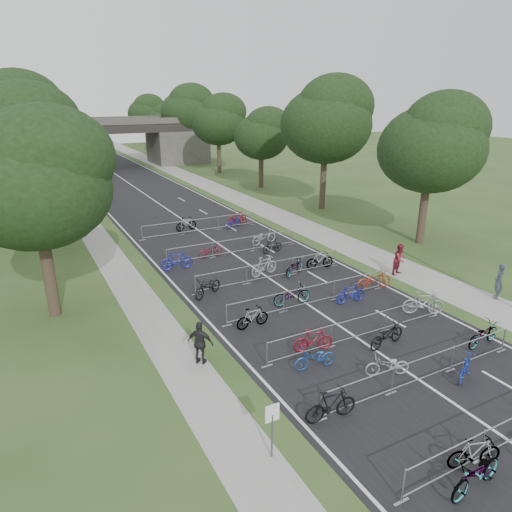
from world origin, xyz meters
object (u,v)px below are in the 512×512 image
at_px(park_sign, 272,421).
at_px(pedestrian_b, 400,259).
at_px(overpass_bridge, 102,143).
at_px(bike_1, 474,453).
at_px(pedestrian_a, 499,281).
at_px(pedestrian_c, 200,343).
at_px(bike_0, 477,475).

distance_m(park_sign, pedestrian_b, 16.66).
relative_size(overpass_bridge, pedestrian_b, 16.53).
distance_m(bike_1, pedestrian_a, 13.25).
relative_size(park_sign, pedestrian_c, 1.01).
relative_size(overpass_bridge, bike_1, 18.54).
distance_m(pedestrian_b, pedestrian_c, 14.37).
bearing_deg(park_sign, pedestrian_b, 33.14).
xyz_separation_m(pedestrian_b, pedestrian_c, (-13.94, -3.46, -0.03)).
height_order(bike_0, pedestrian_a, pedestrian_a).
bearing_deg(pedestrian_c, bike_1, 161.97).
relative_size(overpass_bridge, bike_0, 14.86).
distance_m(overpass_bridge, pedestrian_a, 58.63).
relative_size(park_sign, bike_1, 1.09).
bearing_deg(bike_1, overpass_bridge, 15.92).
bearing_deg(pedestrian_c, park_sign, 132.63).
bearing_deg(pedestrian_b, bike_0, -139.81).
height_order(overpass_bridge, bike_1, overpass_bridge).
xyz_separation_m(overpass_bridge, pedestrian_b, (7.14, -52.90, -2.60)).
distance_m(overpass_bridge, bike_0, 65.76).
distance_m(park_sign, pedestrian_c, 5.66).
xyz_separation_m(overpass_bridge, park_sign, (-6.80, -62.00, -2.27)).
xyz_separation_m(bike_1, pedestrian_c, (-4.89, 8.69, 0.40)).
distance_m(bike_0, bike_1, 0.90).
height_order(pedestrian_a, pedestrian_b, pedestrian_a).
height_order(park_sign, pedestrian_b, pedestrian_b).
height_order(bike_1, pedestrian_c, pedestrian_c).
distance_m(overpass_bridge, pedestrian_c, 56.82).
height_order(overpass_bridge, bike_0, overpass_bridge).
bearing_deg(park_sign, bike_1, -31.93).
distance_m(overpass_bridge, pedestrian_b, 53.44).
height_order(bike_1, pedestrian_a, pedestrian_a).
relative_size(bike_1, pedestrian_b, 0.89).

